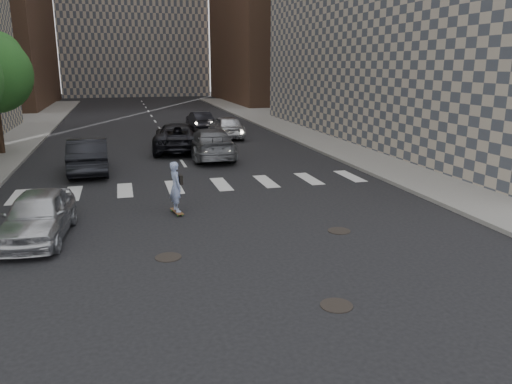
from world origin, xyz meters
TOP-DOWN VIEW (x-y plane):
  - ground at (0.00, 0.00)m, footprint 160.00×160.00m
  - sidewalk_right at (14.50, 20.00)m, footprint 13.00×80.00m
  - manhole_a at (1.20, -2.50)m, footprint 0.70×0.70m
  - manhole_b at (-2.00, 1.20)m, footprint 0.70×0.70m
  - manhole_c at (3.30, 2.00)m, footprint 0.70×0.70m
  - skateboarder at (-1.32, 5.17)m, footprint 0.53×0.94m
  - silver_sedan at (-5.50, 3.70)m, footprint 2.05×4.32m
  - traffic_car_a at (-4.55, 13.00)m, footprint 1.90×5.05m
  - traffic_car_b at (1.64, 15.13)m, footprint 2.45×5.68m
  - traffic_car_c at (0.23, 18.00)m, footprint 3.45×6.21m
  - traffic_car_d at (4.02, 22.37)m, footprint 2.00×4.67m
  - traffic_car_e at (3.09, 28.18)m, footprint 1.70×4.13m

SIDE VIEW (x-z plane):
  - ground at x=0.00m, z-range 0.00..0.00m
  - manhole_a at x=1.20m, z-range 0.00..0.02m
  - manhole_b at x=-2.00m, z-range 0.00..0.02m
  - manhole_c at x=3.30m, z-range 0.00..0.02m
  - sidewalk_right at x=14.50m, z-range 0.00..0.15m
  - traffic_car_e at x=3.09m, z-range 0.00..1.33m
  - silver_sedan at x=-5.50m, z-range 0.00..1.43m
  - traffic_car_d at x=4.02m, z-range 0.00..1.57m
  - traffic_car_b at x=1.64m, z-range 0.00..1.63m
  - traffic_car_c at x=0.23m, z-range 0.00..1.64m
  - traffic_car_a at x=-4.55m, z-range 0.00..1.65m
  - skateboarder at x=-1.32m, z-range 0.04..1.86m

